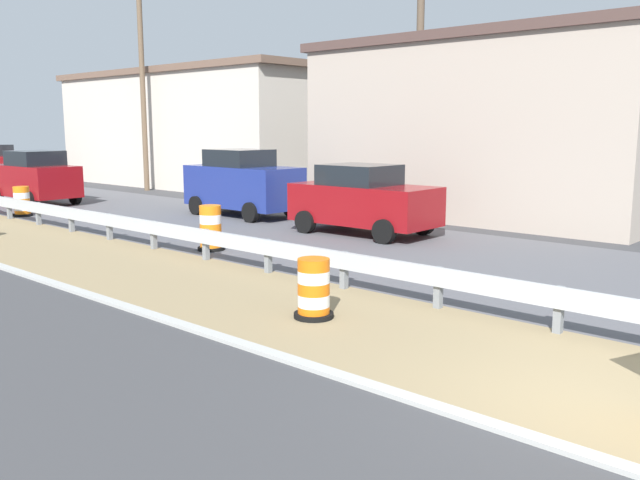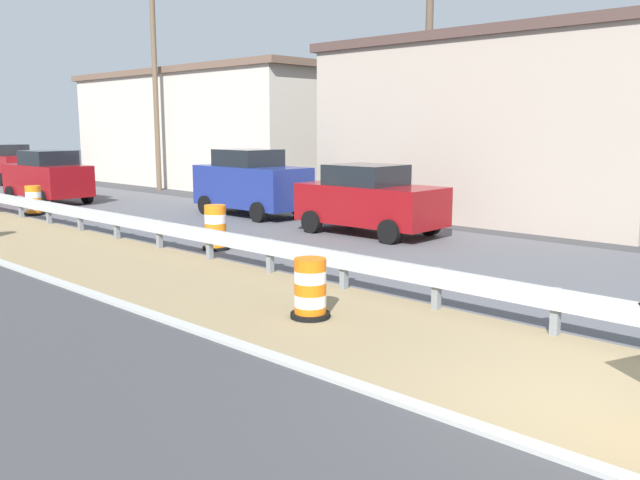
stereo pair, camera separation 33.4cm
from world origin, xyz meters
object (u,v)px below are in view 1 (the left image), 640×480
traffic_barrel_close (211,230)px  car_trailing_far_lane (35,177)px  traffic_barrel_nearest (314,291)px  utility_pole_mid (143,84)px  traffic_barrel_far (22,203)px  car_trailing_near_lane (243,183)px  utility_pole_near (419,95)px  car_distant_a (363,200)px

traffic_barrel_close → car_trailing_far_lane: size_ratio=0.27×
traffic_barrel_nearest → utility_pole_mid: size_ratio=0.10×
traffic_barrel_far → car_trailing_near_lane: size_ratio=0.24×
traffic_barrel_nearest → car_trailing_far_lane: 19.30m
traffic_barrel_nearest → traffic_barrel_far: traffic_barrel_far is taller
traffic_barrel_nearest → utility_pole_near: (11.11, 5.59, 3.56)m
car_distant_a → utility_pole_near: 5.10m
traffic_barrel_far → car_trailing_near_lane: 7.45m
traffic_barrel_nearest → traffic_barrel_far: 15.73m
traffic_barrel_far → car_distant_a: 11.87m
traffic_barrel_far → car_trailing_near_lane: bearing=-47.1°
traffic_barrel_far → car_trailing_far_lane: car_trailing_far_lane is taller
traffic_barrel_nearest → traffic_barrel_close: (2.64, 5.84, 0.07)m
traffic_barrel_close → utility_pole_near: (8.47, -0.25, 3.49)m
traffic_barrel_close → traffic_barrel_nearest: bearing=-114.3°
utility_pole_mid → traffic_barrel_nearest: bearing=-117.2°
car_trailing_near_lane → traffic_barrel_close: bearing=-47.5°
traffic_barrel_far → utility_pole_mid: (8.09, 4.82, 4.46)m
car_trailing_far_lane → utility_pole_mid: bearing=-77.2°
traffic_barrel_close → utility_pole_near: utility_pole_near is taller
car_distant_a → utility_pole_near: utility_pole_near is taller
utility_pole_mid → traffic_barrel_far: bearing=-149.2°
traffic_barrel_close → car_trailing_near_lane: bearing=41.6°
car_trailing_far_lane → utility_pole_near: 15.09m
traffic_barrel_far → utility_pole_near: size_ratio=0.13×
traffic_barrel_nearest → car_distant_a: (7.10, 4.66, 0.55)m
utility_pole_near → utility_pole_mid: 14.82m
car_trailing_near_lane → car_distant_a: car_trailing_near_lane is taller
car_distant_a → car_trailing_far_lane: bearing=-170.5°
car_distant_a → utility_pole_mid: size_ratio=0.44×
traffic_barrel_close → utility_pole_near: size_ratio=0.14×
traffic_barrel_nearest → utility_pole_mid: bearing=62.8°
car_trailing_near_lane → utility_pole_mid: 11.36m
utility_pole_mid → car_distant_a: bearing=-102.1°
traffic_barrel_far → car_trailing_far_lane: size_ratio=0.24×
utility_pole_near → car_trailing_near_lane: bearing=129.1°
car_trailing_far_lane → utility_pole_mid: 7.39m
car_trailing_far_lane → utility_pole_near: (6.72, -13.19, 2.96)m
traffic_barrel_close → car_distant_a: bearing=-14.8°
car_trailing_near_lane → utility_pole_mid: utility_pole_mid is taller
car_trailing_near_lane → traffic_barrel_nearest: bearing=-35.5°
utility_pole_near → traffic_barrel_far: bearing=131.2°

